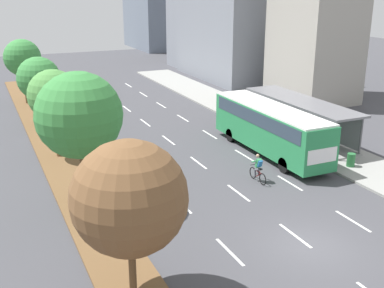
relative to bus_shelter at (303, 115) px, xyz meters
name	(u,v)px	position (x,y,z in m)	size (l,w,h in m)	color
ground_plane	(309,246)	(-9.53, -13.39, -1.87)	(140.00, 140.00, 0.00)	#424247
median_strip	(50,143)	(-17.83, 6.61, -1.81)	(2.60, 52.00, 0.12)	brown
sidewalk_right	(253,117)	(-0.28, 6.61, -1.79)	(4.50, 52.00, 0.15)	gray
lane_divider_left	(124,146)	(-13.03, 3.74, -1.86)	(0.14, 45.25, 0.01)	white
lane_divider_center	(168,140)	(-9.53, 3.74, -1.86)	(0.14, 45.25, 0.01)	white
lane_divider_right	(210,134)	(-6.03, 3.74, -1.86)	(0.14, 45.25, 0.01)	white
bus_shelter	(303,115)	(0.00, 0.00, 0.00)	(2.90, 11.25, 2.86)	gray
bus	(270,125)	(-4.28, -1.94, 0.20)	(2.54, 11.29, 3.37)	#28844C
cyclist	(258,169)	(-7.66, -5.97, -1.08)	(0.46, 1.82, 1.71)	black
median_tree_nearest	(129,198)	(-17.92, -13.73, 2.27)	(4.19, 4.19, 6.12)	brown
median_tree_second	(79,115)	(-17.83, -5.24, 3.18)	(4.39, 4.39, 7.13)	brown
median_tree_third	(53,95)	(-17.76, 3.25, 2.47)	(3.38, 3.38, 5.92)	brown
median_tree_fourth	(39,79)	(-17.60, 11.75, 2.11)	(3.50, 3.50, 5.62)	brown
median_tree_fifth	(22,58)	(-17.91, 20.24, 2.69)	(3.52, 3.52, 6.21)	brown
trash_bin	(351,160)	(-1.08, -6.56, -1.29)	(0.52, 0.52, 0.85)	#286B38
building_near_right	(317,4)	(8.77, 10.36, 7.59)	(6.22, 8.26, 18.91)	#A39E93
building_mid_right	(234,25)	(7.69, 24.74, 4.61)	(8.91, 15.58, 12.96)	gray
building_far_right	(219,7)	(8.72, 30.79, 6.55)	(9.87, 13.80, 16.83)	gray
building_tall_right	(162,10)	(10.52, 56.93, 4.85)	(10.41, 14.50, 13.44)	slate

